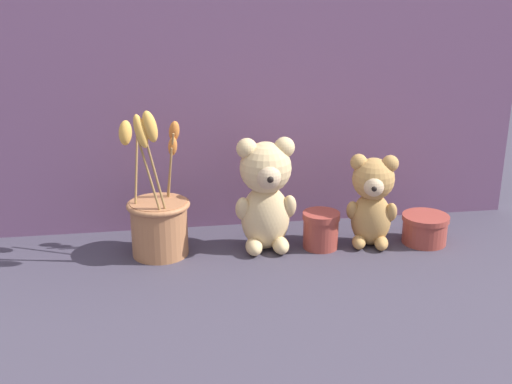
{
  "coord_description": "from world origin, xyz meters",
  "views": [
    {
      "loc": [
        -0.18,
        -1.17,
        0.54
      ],
      "look_at": [
        0.0,
        0.02,
        0.12
      ],
      "focal_mm": 45.0,
      "sensor_mm": 36.0,
      "label": 1
    }
  ],
  "objects_px": {
    "flower_vase": "(159,219)",
    "decorative_tin_short": "(424,228)",
    "teddy_bear_large": "(266,192)",
    "teddy_bear_medium": "(372,199)",
    "decorative_tin_tall": "(321,230)"
  },
  "relations": [
    {
      "from": "flower_vase",
      "to": "decorative_tin_short",
      "type": "relative_size",
      "value": 3.17
    },
    {
      "from": "flower_vase",
      "to": "teddy_bear_large",
      "type": "bearing_deg",
      "value": -1.16
    },
    {
      "from": "flower_vase",
      "to": "decorative_tin_short",
      "type": "distance_m",
      "value": 0.55
    },
    {
      "from": "teddy_bear_medium",
      "to": "decorative_tin_short",
      "type": "distance_m",
      "value": 0.14
    },
    {
      "from": "flower_vase",
      "to": "decorative_tin_short",
      "type": "bearing_deg",
      "value": -2.22
    },
    {
      "from": "flower_vase",
      "to": "decorative_tin_short",
      "type": "xyz_separation_m",
      "value": [
        0.55,
        -0.02,
        -0.05
      ]
    },
    {
      "from": "flower_vase",
      "to": "teddy_bear_medium",
      "type": "bearing_deg",
      "value": -2.42
    },
    {
      "from": "flower_vase",
      "to": "decorative_tin_tall",
      "type": "xyz_separation_m",
      "value": [
        0.33,
        -0.02,
        -0.04
      ]
    },
    {
      "from": "teddy_bear_large",
      "to": "decorative_tin_short",
      "type": "relative_size",
      "value": 2.41
    },
    {
      "from": "decorative_tin_short",
      "to": "teddy_bear_medium",
      "type": "bearing_deg",
      "value": 178.52
    },
    {
      "from": "teddy_bear_medium",
      "to": "decorative_tin_tall",
      "type": "height_order",
      "value": "teddy_bear_medium"
    },
    {
      "from": "teddy_bear_large",
      "to": "decorative_tin_short",
      "type": "bearing_deg",
      "value": -2.9
    },
    {
      "from": "teddy_bear_large",
      "to": "decorative_tin_tall",
      "type": "height_order",
      "value": "teddy_bear_large"
    },
    {
      "from": "teddy_bear_large",
      "to": "teddy_bear_medium",
      "type": "height_order",
      "value": "teddy_bear_large"
    },
    {
      "from": "decorative_tin_tall",
      "to": "flower_vase",
      "type": "bearing_deg",
      "value": 177.35
    }
  ]
}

